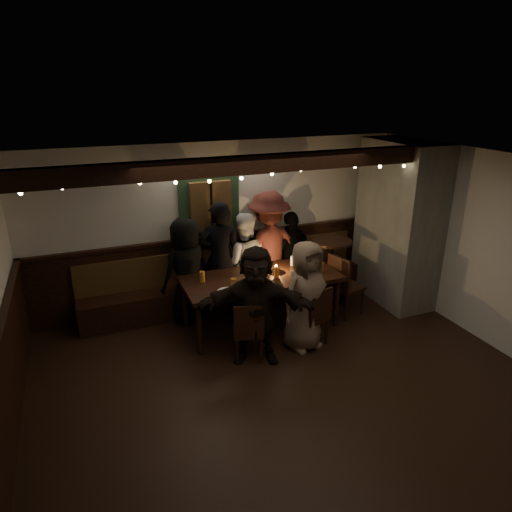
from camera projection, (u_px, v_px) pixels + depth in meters
name	position (u px, v px, depth m)	size (l,w,h in m)	color
room	(312.00, 251.00, 6.76)	(6.02, 5.01, 2.62)	black
dining_table	(261.00, 281.00, 6.57)	(2.26, 0.97, 0.98)	black
chair_near_left	(248.00, 329.00, 5.81)	(0.47, 0.47, 0.85)	black
chair_near_right	(316.00, 314.00, 6.16)	(0.48, 0.48, 0.87)	black
chair_end	(343.00, 282.00, 6.97)	(0.54, 0.54, 0.99)	black
high_top	(330.00, 262.00, 7.46)	(0.65, 0.65, 1.04)	black
person_a	(187.00, 270.00, 6.76)	(0.79, 0.51, 1.61)	black
person_b	(220.00, 259.00, 6.92)	(0.66, 0.43, 1.81)	black
person_c	(244.00, 261.00, 7.14)	(0.77, 0.60, 1.58)	silver
person_d	(268.00, 249.00, 7.28)	(1.20, 0.69, 1.86)	#4A1F1B
person_e	(291.00, 255.00, 7.52)	(0.87, 0.36, 1.49)	black
person_f	(256.00, 305.00, 5.75)	(1.46, 0.46, 1.57)	black
person_g	(305.00, 296.00, 6.04)	(0.75, 0.49, 1.53)	#79614F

